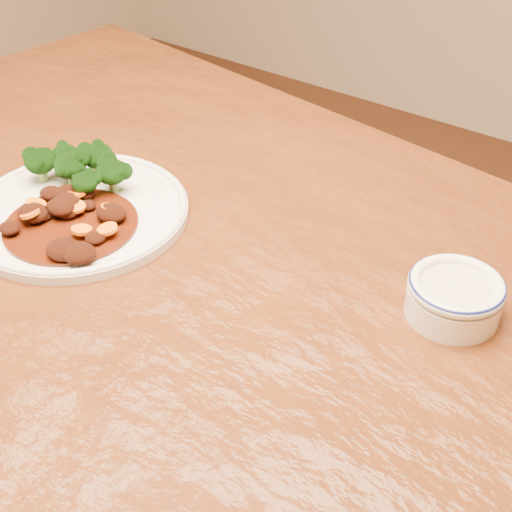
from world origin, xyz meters
The scene contains 5 objects.
dining_table centered at (0.00, 0.00, 0.67)m, with size 1.61×1.10×0.75m.
dinner_plate centered at (-0.17, -0.01, 0.76)m, with size 0.30×0.30×0.02m.
broccoli_florets centered at (-0.21, 0.03, 0.79)m, with size 0.15×0.10×0.05m.
mince_stew centered at (-0.15, -0.05, 0.77)m, with size 0.17×0.17×0.03m.
dip_bowl centered at (0.32, 0.10, 0.78)m, with size 0.11×0.11×0.05m.
Camera 1 is at (0.50, -0.52, 1.29)m, focal length 50.00 mm.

